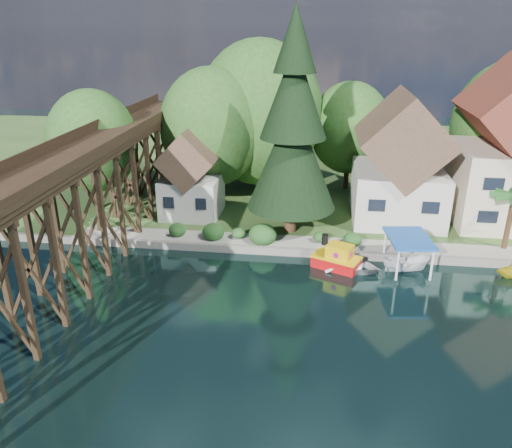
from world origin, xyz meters
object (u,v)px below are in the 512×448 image
Objects in this scene: trestle_bridge at (89,194)px; conifer at (293,130)px; house_center at (511,154)px; shed at (191,179)px; boat_white_a at (351,263)px; boat_canopy at (407,257)px; house_left at (400,167)px; tugboat at (337,259)px.

conifer reaches higher than trestle_bridge.
house_center is 1.77× the size of shed.
boat_white_a is 3.93m from boat_canopy.
house_left is 11.80m from tugboat.
trestle_bridge is 9.89× the size of boat_canopy.
boat_white_a is at bearing -177.93° from boat_canopy.
trestle_bridge is 23.08m from boat_canopy.
house_center reaches higher than boat_canopy.
shed is at bearing 155.49° from boat_canopy.
house_left is 9.10m from house_center.
tugboat is (3.75, -5.38, -8.21)m from conifer.
boat_white_a is (1.04, -0.08, -0.29)m from tugboat.
boat_white_a is at bearing -113.47° from house_left.
trestle_bridge is at bearing 113.90° from boat_white_a.
boat_white_a is 0.96× the size of boat_canopy.
trestle_bridge is at bearing -154.78° from conifer.
boat_white_a is (4.79, -5.46, -8.50)m from conifer.
shed is at bearing -175.23° from house_left.
house_center is 27.20m from shed.
trestle_bridge is 4.01× the size of house_left.
house_center is (9.00, 0.50, 1.28)m from house_left.
boat_canopy is at bearing -24.51° from shed.
shed is 15.42m from tugboat.
conifer reaches higher than house_center.
conifer is 12.81m from boat_canopy.
trestle_bridge is 5.63× the size of shed.
house_center reaches higher than tugboat.
house_center is at bearing 14.74° from conifer.
house_center reaches higher than house_left.
house_left is 2.57× the size of boat_white_a.
trestle_bridge is at bearing -154.79° from house_left.
house_left is at bearing 25.21° from trestle_bridge.
tugboat is (-14.25, -10.11, -5.68)m from house_center.
tugboat is at bearing 106.08° from boat_white_a.
house_center is 3.11× the size of boat_canopy.
conifer is at bearing 124.87° from tugboat.
trestle_bridge reaches higher than tugboat.
trestle_bridge is at bearing -118.19° from shed.
conifer reaches higher than shed.
boat_canopy is at bearing -132.91° from house_center.
house_left is at bearing 25.20° from conifer.
house_center is 3.24× the size of boat_white_a.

